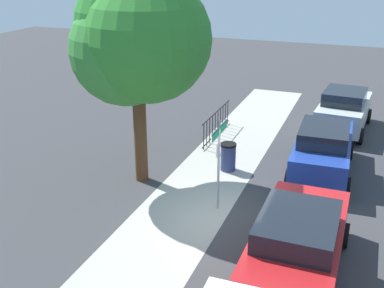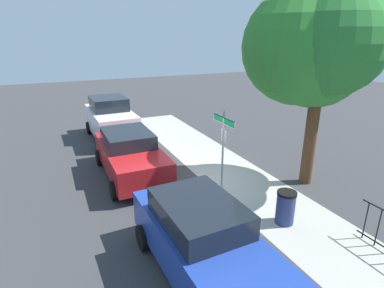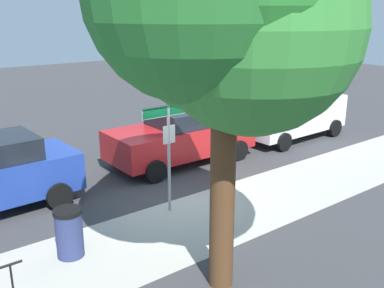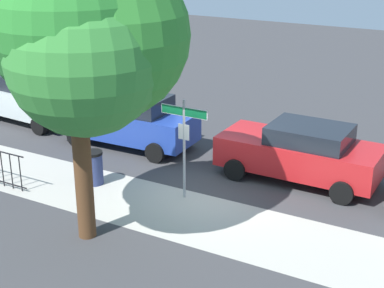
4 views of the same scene
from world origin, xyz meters
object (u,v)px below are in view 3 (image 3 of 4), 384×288
Objects in this scene: car_red at (182,135)px; street_sign at (169,133)px; trash_bin at (69,233)px; shade_tree at (227,0)px; car_white at (291,110)px.

street_sign is at bearing 49.12° from car_red.
car_red is 4.70× the size of trash_bin.
street_sign reaches higher than car_red.
shade_tree is 10.21m from car_white.
trash_bin is at bearing 10.51° from street_sign.
car_white reaches higher than trash_bin.
street_sign is 0.41× the size of shade_tree.
street_sign is 4.06m from shade_tree.
shade_tree is at bearing 73.55° from street_sign.
car_red is at bearing -131.25° from street_sign.
car_red is (-3.15, -5.45, -3.86)m from shade_tree.
street_sign is 0.63× the size of car_white.
street_sign is 7.59m from car_white.
car_white is at bearing -163.50° from trash_bin.
street_sign is at bearing 17.58° from car_white.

